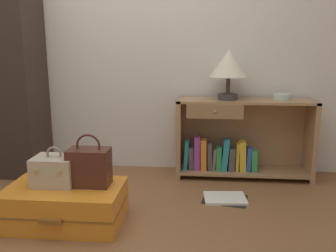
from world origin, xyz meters
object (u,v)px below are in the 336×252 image
at_px(bowl, 282,97).
at_px(bookshelf, 237,140).
at_px(table_lamp, 229,65).
at_px(train_case, 55,170).
at_px(open_book_on_floor, 225,198).
at_px(suitcase_large, 65,204).
at_px(handbag, 89,167).

bearing_deg(bowl, bookshelf, -177.32).
bearing_deg(table_lamp, bowl, 4.91).
bearing_deg(train_case, bowl, 31.07).
xyz_separation_m(bowl, open_book_on_floor, (-0.50, -0.56, -0.71)).
distance_m(bookshelf, bowl, 0.54).
bearing_deg(table_lamp, bookshelf, 13.07).
xyz_separation_m(suitcase_large, open_book_on_floor, (1.08, 0.47, -0.12)).
relative_size(table_lamp, train_case, 1.56).
xyz_separation_m(handbag, open_book_on_floor, (0.92, 0.42, -0.37)).
height_order(table_lamp, handbag, table_lamp).
bearing_deg(bookshelf, bowl, 2.68).
distance_m(suitcase_large, open_book_on_floor, 1.18).
relative_size(suitcase_large, handbag, 2.19).
bearing_deg(suitcase_large, bowl, 33.18).
height_order(handbag, open_book_on_floor, handbag).
xyz_separation_m(bookshelf, open_book_on_floor, (-0.13, -0.54, -0.32)).
height_order(bowl, handbag, bowl).
xyz_separation_m(table_lamp, handbag, (-0.95, -0.94, -0.61)).
relative_size(suitcase_large, train_case, 2.79).
bearing_deg(handbag, bookshelf, 42.74).
height_order(suitcase_large, open_book_on_floor, suitcase_large).
distance_m(bookshelf, suitcase_large, 1.59).
bearing_deg(bookshelf, table_lamp, -166.93).
height_order(bookshelf, open_book_on_floor, bookshelf).
bearing_deg(bookshelf, suitcase_large, -140.02).
bearing_deg(bookshelf, train_case, -142.69).
bearing_deg(table_lamp, handbag, -135.12).
distance_m(train_case, open_book_on_floor, 1.27).
distance_m(handbag, open_book_on_floor, 1.08).
distance_m(bookshelf, train_case, 1.60).
bearing_deg(train_case, handbag, 1.51).
bearing_deg(bowl, open_book_on_floor, -131.53).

